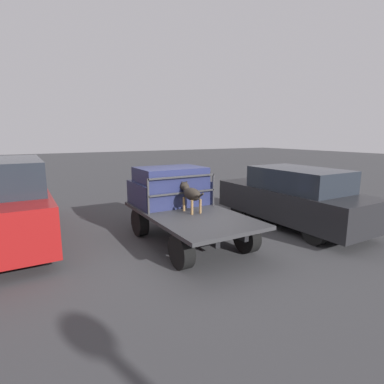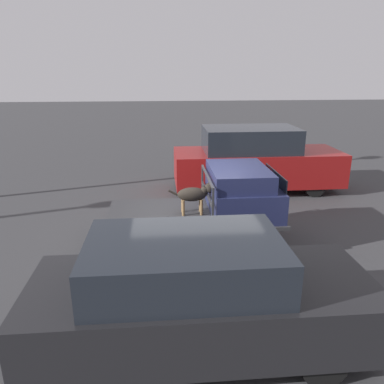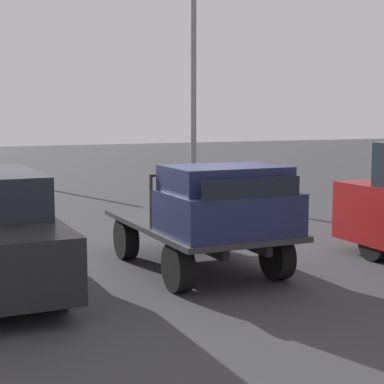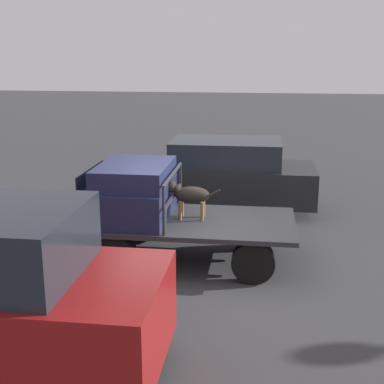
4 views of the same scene
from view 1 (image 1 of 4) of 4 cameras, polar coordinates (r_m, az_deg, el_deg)
name	(u,v)px [view 1 (image 1 of 4)]	position (r m, az deg, el deg)	size (l,w,h in m)	color
ground_plane	(189,243)	(7.24, -0.57, -9.66)	(80.00, 80.00, 0.00)	#38383A
flatbed_truck	(189,220)	(7.07, -0.58, -5.45)	(3.64, 1.93, 0.76)	black
truck_cab	(169,186)	(7.82, -4.34, 1.07)	(1.40, 1.81, 0.97)	#1E2347
truck_headboard	(183,187)	(7.15, -1.77, 0.88)	(0.04, 1.81, 0.82)	#2D2D30
dog	(190,193)	(6.99, -0.32, -0.25)	(1.02, 0.29, 0.70)	brown
parked_sedan	(293,197)	(8.84, 18.67, -0.90)	(4.50, 1.74, 1.65)	black
parked_pickup_far	(3,202)	(8.36, -32.29, -1.63)	(5.14, 1.89, 1.99)	black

